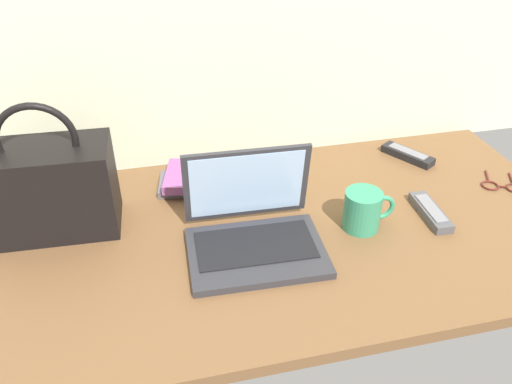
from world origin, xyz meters
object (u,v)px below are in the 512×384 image
(laptop, at_px, (253,228))
(remote_control_near, at_px, (430,212))
(coffee_mug, at_px, (363,210))
(book_stack, at_px, (194,179))
(remote_control_far, at_px, (408,155))
(eyeglasses, at_px, (502,186))
(handbag, at_px, (49,187))

(laptop, xyz_separation_m, remote_control_near, (0.46, 0.01, -0.03))
(coffee_mug, relative_size, remote_control_near, 0.81)
(remote_control_near, height_order, book_stack, book_stack)
(remote_control_far, bearing_deg, eyeglasses, -49.09)
(eyeglasses, xyz_separation_m, book_stack, (-0.83, 0.20, 0.02))
(remote_control_far, xyz_separation_m, eyeglasses, (0.18, -0.21, -0.01))
(handbag, bearing_deg, coffee_mug, -13.09)
(laptop, relative_size, book_stack, 1.54)
(laptop, xyz_separation_m, coffee_mug, (0.27, 0.00, 0.00))
(coffee_mug, height_order, book_stack, coffee_mug)
(book_stack, bearing_deg, laptop, -70.12)
(laptop, height_order, coffee_mug, laptop)
(remote_control_near, bearing_deg, handbag, 169.70)
(remote_control_far, bearing_deg, book_stack, -179.24)
(coffee_mug, height_order, eyeglasses, coffee_mug)
(laptop, xyz_separation_m, remote_control_far, (0.54, 0.29, -0.03))
(remote_control_far, distance_m, book_stack, 0.65)
(coffee_mug, distance_m, book_stack, 0.47)
(remote_control_far, distance_m, eyeglasses, 0.27)
(laptop, distance_m, handbag, 0.49)
(coffee_mug, bearing_deg, remote_control_near, 0.83)
(remote_control_near, bearing_deg, laptop, -179.17)
(handbag, bearing_deg, eyeglasses, -4.44)
(remote_control_near, xyz_separation_m, eyeglasses, (0.26, 0.07, -0.01))
(handbag, bearing_deg, remote_control_near, -10.30)
(coffee_mug, relative_size, eyeglasses, 0.98)
(laptop, xyz_separation_m, book_stack, (-0.10, 0.28, -0.02))
(laptop, height_order, remote_control_far, laptop)
(remote_control_near, distance_m, book_stack, 0.63)
(remote_control_near, height_order, remote_control_far, same)
(eyeglasses, bearing_deg, book_stack, 166.44)
(remote_control_far, height_order, eyeglasses, remote_control_far)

